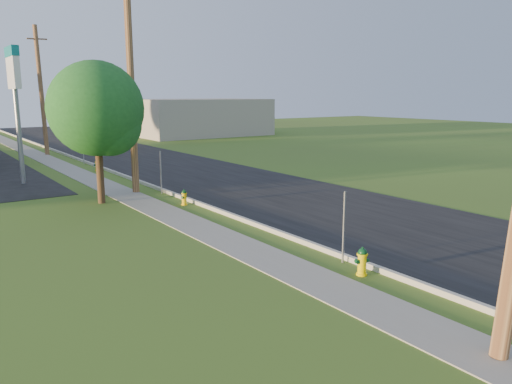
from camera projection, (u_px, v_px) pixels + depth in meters
ground_plane at (480, 321)px, 10.19m from camera, size 140.00×140.00×0.00m
road at (317, 205)px, 20.75m from camera, size 8.00×120.00×0.02m
curb at (236, 217)px, 18.49m from camera, size 0.15×120.00×0.15m
sidewalk at (194, 226)px, 17.51m from camera, size 1.50×120.00×0.03m
utility_pole_mid at (131, 85)px, 22.55m from camera, size 1.40×0.32×9.80m
utility_pole_far at (41, 91)px, 37.04m from camera, size 1.40×0.32×9.50m
sign_post_near at (344, 228)px, 13.51m from camera, size 0.05×0.04×2.00m
sign_post_mid at (161, 172)px, 22.99m from camera, size 0.05×0.04×2.00m
sign_post_far at (83, 149)px, 32.79m from camera, size 0.05×0.04×2.00m
price_pylon at (14, 76)px, 24.68m from camera, size 0.34×2.04×6.85m
distant_building at (198, 117)px, 56.09m from camera, size 14.00×10.00×4.00m
tree_verge at (99, 112)px, 20.48m from camera, size 3.91×3.91×5.92m
hydrant_near at (362, 261)px, 12.69m from camera, size 0.39×0.35×0.75m
hydrant_mid at (184, 197)px, 20.77m from camera, size 0.34×0.30×0.66m
hydrant_far at (97, 165)px, 29.94m from camera, size 0.38×0.34×0.73m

